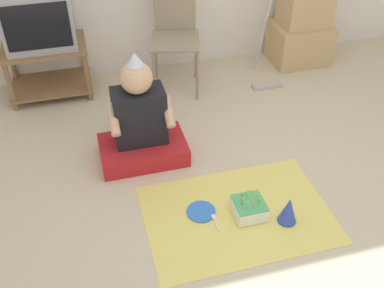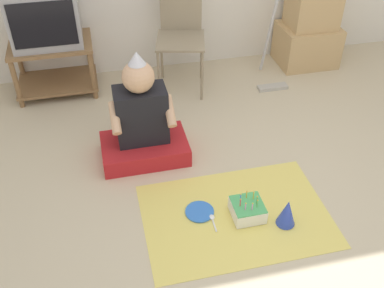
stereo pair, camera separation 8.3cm
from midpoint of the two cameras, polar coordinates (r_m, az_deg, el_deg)
ground_plane at (r=2.94m, az=7.96°, el=-10.16°), size 16.00×16.00×0.00m
tv_stand at (r=4.21m, az=-18.38°, el=9.51°), size 0.70×0.48×0.47m
tv at (r=4.04m, az=-19.61°, el=14.80°), size 0.56×0.44×0.47m
folding_chair at (r=4.03m, az=-2.78°, el=14.58°), size 0.50×0.51×0.98m
cardboard_box_stack at (r=4.65m, az=13.23°, el=14.05°), size 0.56×0.44×0.77m
dust_mop at (r=4.17m, az=8.97°, el=12.27°), size 0.28×0.38×1.28m
person_seated at (r=3.26m, az=-7.26°, el=2.39°), size 0.63×0.40×0.85m
party_cloth at (r=2.98m, az=4.98°, el=-8.87°), size 1.20×0.83×0.01m
birthday_cake at (r=2.95m, az=6.44°, el=-8.09°), size 0.20×0.20×0.17m
party_hat_blue at (r=2.91m, az=11.36°, el=-8.21°), size 0.12×0.12×0.19m
paper_plate at (r=2.97m, az=0.36°, el=-8.57°), size 0.19×0.19×0.01m
plastic_spoon_near at (r=2.93m, az=2.02°, el=-9.42°), size 0.04×0.15×0.01m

